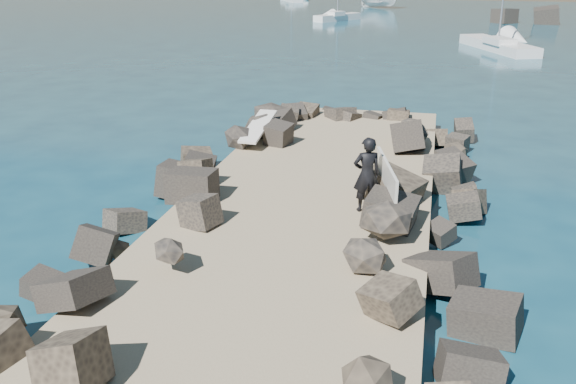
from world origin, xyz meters
name	(u,v)px	position (x,y,z in m)	size (l,w,h in m)	color
ground	(298,238)	(0.00, 0.00, 0.00)	(800.00, 800.00, 0.00)	#0F384C
jetty	(277,263)	(0.00, -2.00, 0.30)	(6.00, 26.00, 0.60)	#8C7759
riprap_left	(155,232)	(-2.90, -1.50, 0.50)	(2.60, 22.00, 1.00)	black
riprap_right	(423,258)	(2.90, -1.50, 0.50)	(2.60, 22.00, 1.00)	black
surfboard_resting	(258,130)	(-2.48, 5.57, 1.04)	(0.58, 2.31, 0.08)	silver
surfer_with_board	(370,174)	(1.56, 0.58, 1.49)	(1.17, 2.13, 1.77)	black
sailboat_c	(498,45)	(6.97, 34.34, 0.35)	(5.08, 8.64, 10.19)	silver
sailboat_b	(337,17)	(-7.39, 53.61, 0.35)	(4.27, 5.69, 7.26)	silver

